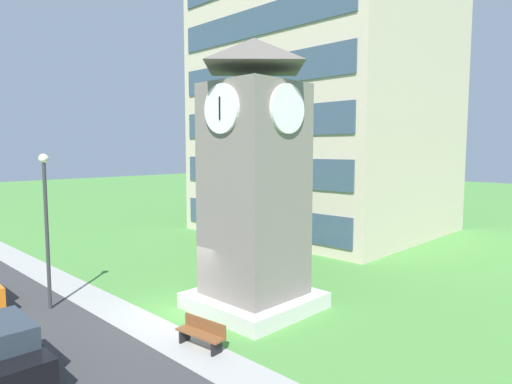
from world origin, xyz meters
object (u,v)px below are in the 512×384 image
(clock_tower, at_px, (254,191))
(park_bench, at_px, (202,333))
(tree_by_building, at_px, (268,184))
(street_lamp, at_px, (46,214))

(clock_tower, bearing_deg, park_bench, -70.91)
(clock_tower, distance_m, tree_by_building, 11.14)
(clock_tower, relative_size, park_bench, 5.66)
(clock_tower, distance_m, park_bench, 5.71)
(clock_tower, xyz_separation_m, street_lamp, (-5.68, -5.71, -0.90))
(clock_tower, bearing_deg, tree_by_building, 130.15)
(clock_tower, xyz_separation_m, park_bench, (1.27, -3.67, -4.19))
(street_lamp, bearing_deg, park_bench, 16.43)
(street_lamp, bearing_deg, tree_by_building, 96.00)
(park_bench, xyz_separation_m, street_lamp, (-6.95, -2.05, 3.30))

